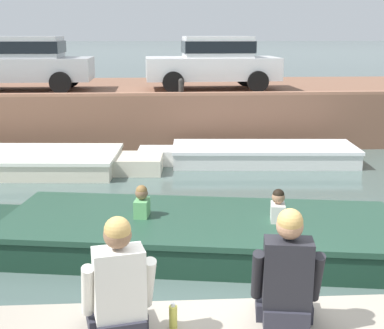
# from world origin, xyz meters

# --- Properties ---
(ground_plane) EXTENTS (400.00, 400.00, 0.00)m
(ground_plane) POSITION_xyz_m (0.00, 5.08, 0.00)
(ground_plane) COLOR #4C605B
(far_quay_wall) EXTENTS (60.00, 6.00, 1.53)m
(far_quay_wall) POSITION_xyz_m (0.00, 13.16, 0.76)
(far_quay_wall) COLOR brown
(far_quay_wall) RESTS_ON ground
(far_wall_coping) EXTENTS (60.00, 0.24, 0.08)m
(far_wall_coping) POSITION_xyz_m (0.00, 10.28, 1.57)
(far_wall_coping) COLOR #9F6C52
(far_wall_coping) RESTS_ON far_quay_wall
(boat_moored_west_cream) EXTENTS (6.60, 2.53, 0.45)m
(boat_moored_west_cream) POSITION_xyz_m (-4.07, 8.33, 0.22)
(boat_moored_west_cream) COLOR silver
(boat_moored_west_cream) RESTS_ON ground
(boat_moored_central_white) EXTENTS (5.46, 1.93, 0.45)m
(boat_moored_central_white) POSITION_xyz_m (1.76, 8.77, 0.22)
(boat_moored_central_white) COLOR white
(boat_moored_central_white) RESTS_ON ground
(motorboat_passing) EXTENTS (7.10, 3.07, 0.98)m
(motorboat_passing) POSITION_xyz_m (-0.31, 3.43, 0.25)
(motorboat_passing) COLOR #193828
(motorboat_passing) RESTS_ON ground
(car_left_inner_silver) EXTENTS (4.11, 1.99, 1.54)m
(car_left_inner_silver) POSITION_xyz_m (-4.55, 11.80, 2.38)
(car_left_inner_silver) COLOR #B7BABC
(car_left_inner_silver) RESTS_ON far_quay_wall
(car_centre_white) EXTENTS (3.92, 2.12, 1.54)m
(car_centre_white) POSITION_xyz_m (1.01, 11.80, 2.38)
(car_centre_white) COLOR white
(car_centre_white) RESTS_ON far_quay_wall
(mooring_bollard_mid) EXTENTS (0.15, 0.15, 0.44)m
(mooring_bollard_mid) POSITION_xyz_m (-0.02, 10.41, 1.77)
(mooring_bollard_mid) COLOR #2D2B28
(mooring_bollard_mid) RESTS_ON far_quay_wall
(person_seated_left) EXTENTS (0.58, 0.59, 0.97)m
(person_seated_left) POSITION_xyz_m (-0.93, -0.54, 1.35)
(person_seated_left) COLOR #282833
(person_seated_left) RESTS_ON near_quay
(person_seated_right) EXTENTS (0.57, 0.57, 0.97)m
(person_seated_right) POSITION_xyz_m (0.33, -0.44, 1.35)
(person_seated_right) COLOR #282833
(person_seated_right) RESTS_ON near_quay
(bottle_drink) EXTENTS (0.06, 0.06, 0.20)m
(bottle_drink) POSITION_xyz_m (-0.53, -0.42, 1.07)
(bottle_drink) COLOR #CCC64C
(bottle_drink) RESTS_ON near_quay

